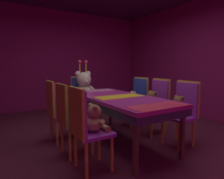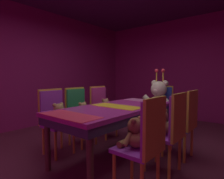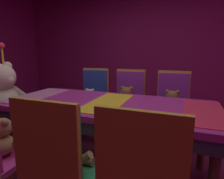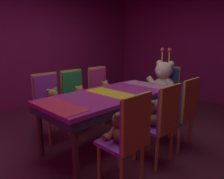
{
  "view_description": "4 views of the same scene",
  "coord_description": "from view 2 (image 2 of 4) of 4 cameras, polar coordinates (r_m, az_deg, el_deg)",
  "views": [
    {
      "loc": [
        -1.67,
        -2.5,
        1.21
      ],
      "look_at": [
        -0.01,
        0.21,
        0.83
      ],
      "focal_mm": 31.27,
      "sensor_mm": 36.0,
      "label": 1
    },
    {
      "loc": [
        1.69,
        -2.13,
        1.18
      ],
      "look_at": [
        -0.1,
        0.01,
        0.98
      ],
      "focal_mm": 29.93,
      "sensor_mm": 36.0,
      "label": 2
    },
    {
      "loc": [
        -1.64,
        -0.67,
        1.22
      ],
      "look_at": [
        -0.01,
        -0.05,
        0.87
      ],
      "focal_mm": 30.16,
      "sensor_mm": 36.0,
      "label": 3
    },
    {
      "loc": [
        2.03,
        -2.04,
        1.46
      ],
      "look_at": [
        -0.15,
        0.18,
        0.74
      ],
      "focal_mm": 33.84,
      "sensor_mm": 36.0,
      "label": 4
    }
  ],
  "objects": [
    {
      "name": "chair_right_1",
      "position": [
        2.38,
        17.97,
        -10.34
      ],
      "size": [
        0.42,
        0.41,
        0.98
      ],
      "rotation": [
        0.0,
        0.0,
        3.14
      ],
      "color": "purple",
      "rests_on": "ground_plane"
    },
    {
      "name": "teddy_left_2",
      "position": [
        3.64,
        -1.88,
        -5.42
      ],
      "size": [
        0.24,
        0.31,
        0.29
      ],
      "color": "#9E7247",
      "rests_on": "chair_left_2"
    },
    {
      "name": "chair_right_0",
      "position": [
        1.88,
        10.81,
        -14.07
      ],
      "size": [
        0.42,
        0.41,
        0.98
      ],
      "rotation": [
        0.0,
        0.0,
        3.14
      ],
      "color": "purple",
      "rests_on": "ground_plane"
    },
    {
      "name": "chair_left_1",
      "position": [
        3.34,
        -10.41,
        -6.11
      ],
      "size": [
        0.42,
        0.41,
        0.98
      ],
      "color": "#268C4C",
      "rests_on": "ground_plane"
    },
    {
      "name": "wall_back",
      "position": [
        5.6,
        22.31,
        5.93
      ],
      "size": [
        5.2,
        0.12,
        2.8
      ],
      "primitive_type": "cube",
      "color": "#8C1959",
      "rests_on": "ground_plane"
    },
    {
      "name": "throne_chair",
      "position": [
        4.09,
        14.98,
        -4.36
      ],
      "size": [
        0.41,
        0.42,
        0.98
      ],
      "rotation": [
        0.0,
        0.0,
        -1.57
      ],
      "color": "#2D47B2",
      "rests_on": "ground_plane"
    },
    {
      "name": "chair_left_2",
      "position": [
        3.74,
        -3.54,
        -5.0
      ],
      "size": [
        0.42,
        0.41,
        0.98
      ],
      "color": "#CC338C",
      "rests_on": "ground_plane"
    },
    {
      "name": "king_teddy_bear",
      "position": [
        3.92,
        13.98,
        -2.59
      ],
      "size": [
        0.68,
        0.53,
        0.88
      ],
      "rotation": [
        0.0,
        0.0,
        -1.57
      ],
      "color": "beige",
      "rests_on": "throne_chair"
    },
    {
      "name": "teddy_right_1",
      "position": [
        2.44,
        14.73,
        -9.94
      ],
      "size": [
        0.26,
        0.34,
        0.32
      ],
      "rotation": [
        0.0,
        0.0,
        3.14
      ],
      "color": "brown",
      "rests_on": "chair_right_1"
    },
    {
      "name": "teddy_left_0",
      "position": [
        2.93,
        -15.85,
        -7.6
      ],
      "size": [
        0.27,
        0.34,
        0.33
      ],
      "color": "#9E7247",
      "rests_on": "chair_left_0"
    },
    {
      "name": "chair_left_0",
      "position": [
        3.05,
        -17.42,
        -7.2
      ],
      "size": [
        0.42,
        0.41,
        0.98
      ],
      "color": "purple",
      "rests_on": "ground_plane"
    },
    {
      "name": "teddy_right_2",
      "position": [
        2.94,
        19.11,
        -8.22
      ],
      "size": [
        0.21,
        0.27,
        0.26
      ],
      "rotation": [
        0.0,
        0.0,
        3.14
      ],
      "color": "beige",
      "rests_on": "chair_right_2"
    },
    {
      "name": "banquet_table",
      "position": [
        2.77,
        1.36,
        -6.99
      ],
      "size": [
        0.9,
        2.02,
        0.75
      ],
      "color": "#B22D8C",
      "rests_on": "ground_plane"
    },
    {
      "name": "chair_right_2",
      "position": [
        2.89,
        21.78,
        -7.93
      ],
      "size": [
        0.42,
        0.41,
        0.98
      ],
      "rotation": [
        0.0,
        0.0,
        3.14
      ],
      "color": "#2D47B2",
      "rests_on": "ground_plane"
    },
    {
      "name": "wall_left",
      "position": [
        4.79,
        -23.92,
        6.27
      ],
      "size": [
        0.12,
        6.4,
        2.8
      ],
      "primitive_type": "cube",
      "color": "#8C1959",
      "rests_on": "ground_plane"
    },
    {
      "name": "teddy_right_0",
      "position": [
        1.95,
        6.95,
        -13.44
      ],
      "size": [
        0.26,
        0.33,
        0.31
      ],
      "rotation": [
        0.0,
        0.0,
        3.14
      ],
      "color": "brown",
      "rests_on": "chair_right_0"
    },
    {
      "name": "teddy_left_1",
      "position": [
        3.24,
        -8.76,
        -6.69
      ],
      "size": [
        0.24,
        0.3,
        0.29
      ],
      "color": "#9E7247",
      "rests_on": "chair_left_1"
    },
    {
      "name": "ground_plane",
      "position": [
        2.96,
        1.34,
        -19.46
      ],
      "size": [
        7.9,
        7.9,
        0.0
      ],
      "primitive_type": "plane",
      "color": "#591E33"
    }
  ]
}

